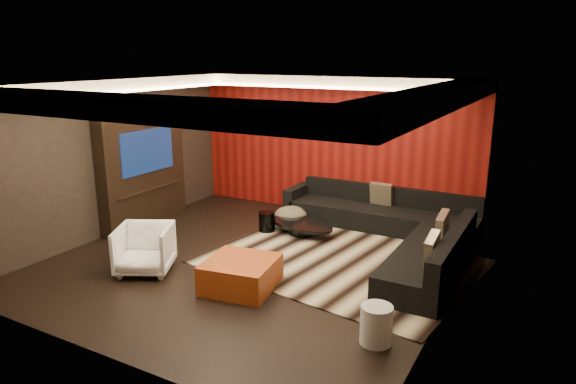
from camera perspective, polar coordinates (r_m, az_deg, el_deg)
The scene contains 26 objects.
floor at distance 8.25m, azimuth -3.88°, elevation -7.82°, with size 6.00×6.00×0.02m, color black.
ceiling at distance 7.61m, azimuth -4.26°, elevation 12.14°, with size 6.00×6.00×0.02m, color silver.
wall_back at distance 10.41m, azimuth 4.99°, elevation 5.09°, with size 6.00×0.02×2.80m, color black.
wall_left at distance 9.75m, azimuth -19.13°, elevation 3.63°, with size 0.02×6.00×2.80m, color black.
wall_right at distance 6.71m, azimuth 18.08°, elevation -1.19°, with size 0.02×6.00×2.80m, color black.
red_feature_wall at distance 10.37m, azimuth 4.89°, elevation 5.06°, with size 5.98×0.05×2.78m, color #6B0C0A.
soffit_back at distance 9.99m, azimuth 4.41°, elevation 12.14°, with size 6.00×0.60×0.22m, color silver.
soffit_front at distance 5.56m, azimuth -19.76°, elevation 9.00°, with size 6.00×0.60×0.22m, color silver.
soffit_left at distance 9.36m, azimuth -18.52°, elevation 11.23°, with size 0.60×4.80×0.22m, color silver.
soffit_right at distance 6.55m, azimuth 16.31°, elevation 10.07°, with size 0.60×4.80×0.22m, color silver.
cove_back at distance 9.68m, azimuth 3.55°, elevation 11.53°, with size 4.80×0.08×0.04m, color #FFD899.
cove_front at distance 5.80m, azimuth -17.17°, elevation 8.53°, with size 4.80×0.08×0.04m, color #FFD899.
cove_left at distance 9.12m, azimuth -16.99°, elevation 10.70°, with size 0.08×4.80×0.04m, color #FFD899.
cove_right at distance 6.64m, azimuth 13.37°, elevation 9.54°, with size 0.08×4.80×0.04m, color #FFD899.
tv_surround at distance 10.09m, azimuth -15.87°, elevation 2.52°, with size 0.30×2.00×2.20m, color black.
tv_screen at distance 9.92m, azimuth -15.36°, elevation 4.41°, with size 0.04×1.30×0.80m, color black.
tv_shelf at distance 10.08m, azimuth -15.06°, elevation 0.21°, with size 0.04×1.60×0.04m, color black.
rug at distance 8.26m, azimuth 5.72°, elevation -7.68°, with size 4.00×3.00×0.02m, color #C5B590.
coffee_table at distance 9.38m, azimuth 1.58°, elevation -4.01°, with size 1.28×1.28×0.22m, color black.
drum_stool at distance 9.51m, azimuth -2.35°, elevation -3.29°, with size 0.31×0.31×0.36m, color black.
striped_pouf at distance 9.89m, azimuth 0.30°, elevation -2.60°, with size 0.62×0.62×0.34m, color beige.
white_side_table at distance 6.09m, azimuth 9.78°, elevation -14.32°, with size 0.37×0.37×0.46m, color white.
orange_ottoman at distance 7.32m, azimuth -5.25°, elevation -9.07°, with size 0.93×0.93×0.41m, color maroon.
armchair at distance 8.04m, azimuth -15.66°, elevation -6.12°, with size 0.78×0.80×0.73m, color white.
sectional_sofa at distance 9.07m, azimuth 11.91°, elevation -4.13°, with size 3.65×3.50×0.75m.
throw_pillows at distance 8.48m, azimuth 13.96°, elevation -3.05°, with size 1.83×2.80×0.50m.
Camera 1 is at (4.14, -6.37, 3.19)m, focal length 32.00 mm.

